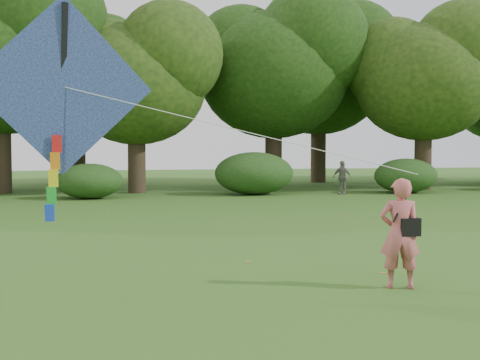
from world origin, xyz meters
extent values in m
plane|color=#265114|center=(0.00, 0.00, 0.00)|extent=(100.00, 100.00, 0.00)
imported|color=#C15A5D|center=(0.97, 0.18, 0.80)|extent=(0.67, 0.53, 1.60)
imported|color=gray|center=(6.88, 17.32, 0.74)|extent=(0.88, 0.87, 1.49)
cube|color=black|center=(1.09, 0.15, 0.90)|extent=(0.30, 0.20, 0.26)
cylinder|color=black|center=(0.97, 0.14, 1.20)|extent=(0.33, 0.14, 0.47)
cube|color=#2558A4|center=(-3.80, 1.59, 2.95)|extent=(2.65, 0.42, 2.65)
cube|color=black|center=(-3.80, 1.62, 2.95)|extent=(0.22, 0.54, 2.41)
cylinder|color=white|center=(-1.29, 0.86, 2.30)|extent=(5.02, 1.48, 1.31)
cube|color=red|center=(-3.90, 1.61, 2.10)|extent=(0.14, 0.06, 0.26)
cube|color=orange|center=(-3.93, 1.61, 1.84)|extent=(0.14, 0.06, 0.26)
cube|color=yellow|center=(-3.96, 1.61, 1.58)|extent=(0.14, 0.06, 0.26)
cube|color=green|center=(-3.99, 1.61, 1.32)|extent=(0.14, 0.06, 0.26)
cube|color=blue|center=(-4.02, 1.61, 1.06)|extent=(0.14, 0.06, 0.26)
cylinder|color=#3A2D1E|center=(-8.00, 21.00, 1.92)|extent=(0.88, 0.88, 3.85)
cylinder|color=#3A2D1E|center=(-2.00, 20.00, 1.57)|extent=(0.80, 0.80, 3.15)
ellipsoid|color=#1E3F11|center=(-2.00, 20.00, 4.91)|extent=(6.40, 6.40, 5.44)
cylinder|color=#3A2D1E|center=(5.00, 22.00, 1.84)|extent=(0.86, 0.86, 3.67)
ellipsoid|color=#1E3F11|center=(5.00, 22.00, 5.76)|extent=(7.60, 7.60, 6.46)
cylinder|color=#3A2D1E|center=(12.00, 19.50, 1.72)|extent=(0.83, 0.83, 3.43)
ellipsoid|color=#1E3F11|center=(12.00, 19.50, 5.30)|extent=(6.80, 6.80, 5.78)
cylinder|color=#3A2D1E|center=(-5.00, 27.50, 1.75)|extent=(0.84, 0.84, 3.50)
ellipsoid|color=#1E3F11|center=(-5.00, 27.50, 5.43)|extent=(7.00, 7.00, 5.95)
cylinder|color=#3A2D1E|center=(9.00, 26.50, 2.01)|extent=(0.90, 0.90, 4.02)
ellipsoid|color=#1E3F11|center=(9.00, 26.50, 6.17)|extent=(7.80, 7.80, 6.63)
ellipsoid|color=#264919|center=(-4.00, 17.10, 0.71)|extent=(2.66, 2.09, 1.42)
ellipsoid|color=#264919|center=(3.00, 17.90, 0.94)|extent=(3.50, 2.75, 1.88)
ellipsoid|color=#264919|center=(10.00, 17.40, 0.79)|extent=(2.94, 2.31, 1.58)
cube|color=olive|center=(4.98, 7.13, 0.00)|extent=(0.10, 0.13, 0.01)
cube|color=olive|center=(1.19, 1.18, 0.00)|extent=(0.12, 0.09, 0.01)
cube|color=olive|center=(4.94, 10.06, 0.00)|extent=(0.12, 0.14, 0.01)
cube|color=olive|center=(0.53, 9.60, 0.00)|extent=(0.12, 0.14, 0.01)
cube|color=olive|center=(-3.27, 10.94, 0.00)|extent=(0.14, 0.14, 0.01)
cube|color=olive|center=(4.05, 9.61, 0.00)|extent=(0.12, 0.08, 0.01)
cube|color=olive|center=(-0.73, 2.61, 0.00)|extent=(0.10, 0.13, 0.01)
camera|label=1|loc=(-3.08, -7.78, 2.02)|focal=45.00mm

